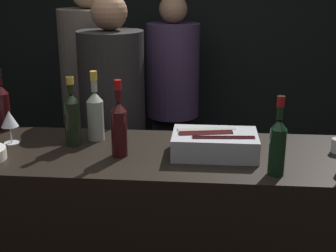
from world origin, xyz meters
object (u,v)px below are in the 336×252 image
Objects in this scene: champagne_bottle at (72,117)px; person_grey_polo at (93,98)px; wine_glass at (9,120)px; ice_bin_with_bottles at (214,143)px; person_in_hoodie at (113,123)px; rose_wine_bottle at (95,113)px; red_wine_bottle_black_foil at (2,106)px; person_blond_tee at (173,95)px; red_wine_bottle_burgundy at (278,144)px; red_wine_bottle_tall at (119,126)px.

person_grey_polo is (-0.14, 0.95, -0.15)m from champagne_bottle.
wine_glass is at bearing 155.38° from person_grey_polo.
ice_bin_with_bottles is 0.89m from person_in_hoodie.
champagne_bottle is 0.97m from person_grey_polo.
rose_wine_bottle is at bearing -53.96° from person_in_hoodie.
person_in_hoodie is (0.51, 0.38, -0.20)m from red_wine_bottle_black_foil.
rose_wine_bottle is 0.20× the size of person_in_hoodie.
person_blond_tee is at bearing 77.80° from rose_wine_bottle.
person_grey_polo is at bearing 128.83° from ice_bin_with_bottles.
champagne_bottle is 0.20× the size of person_in_hoodie.
person_grey_polo is (0.30, 0.75, -0.14)m from red_wine_bottle_black_foil.
red_wine_bottle_burgundy is (0.93, -0.28, -0.01)m from champagne_bottle.
red_wine_bottle_black_foil is at bearing 121.30° from wine_glass.
person_in_hoodie is (0.08, 0.58, -0.21)m from champagne_bottle.
rose_wine_bottle is (0.40, 0.10, 0.02)m from wine_glass.
ice_bin_with_bottles is at bearing -155.46° from person_grey_polo.
ice_bin_with_bottles is 1.15m from red_wine_bottle_black_foil.
ice_bin_with_bottles is 0.44m from red_wine_bottle_tall.
rose_wine_bottle reaches higher than champagne_bottle.
person_in_hoodie is at bearing -57.44° from person_blond_tee.
rose_wine_bottle is at bearing 127.10° from red_wine_bottle_tall.
rose_wine_bottle is (0.09, 0.09, -0.00)m from champagne_bottle.
person_in_hoodie is at bearing 56.37° from wine_glass.
ice_bin_with_bottles is 1.53m from person_blond_tee.
person_grey_polo is (-0.23, 0.85, -0.15)m from rose_wine_bottle.
red_wine_bottle_tall is 1.05× the size of red_wine_bottle_burgundy.
red_wine_bottle_burgundy is (1.25, -0.27, 0.01)m from wine_glass.
red_wine_bottle_tall reaches higher than red_wine_bottle_burgundy.
ice_bin_with_bottles is 1.10× the size of red_wine_bottle_tall.
champagne_bottle is (0.43, -0.20, 0.01)m from red_wine_bottle_black_foil.
person_grey_polo is (-0.21, 0.37, 0.06)m from person_in_hoodie.
person_in_hoodie is at bearing 82.53° from champagne_bottle.
ice_bin_with_bottles is 1.15× the size of champagne_bottle.
ice_bin_with_bottles is 1.18× the size of red_wine_bottle_black_foil.
rose_wine_bottle reaches higher than wine_glass.
person_blond_tee is at bearing 101.48° from ice_bin_with_bottles.
red_wine_bottle_tall is at bearing -42.38° from person_blond_tee.
person_in_hoodie reaches higher than person_blond_tee.
red_wine_bottle_black_foil is 1.48m from person_blond_tee.
champagne_bottle is 0.13m from rose_wine_bottle.
red_wine_bottle_burgundy is (0.68, -0.16, -0.01)m from red_wine_bottle_tall.
red_wine_bottle_tall is 0.21× the size of person_in_hoodie.
rose_wine_bottle is 0.53m from person_in_hoodie.
red_wine_bottle_black_foil is 0.98× the size of red_wine_bottle_burgundy.
person_blond_tee is at bearing 85.31° from red_wine_bottle_tall.
red_wine_bottle_tall is 1.15m from person_grey_polo.
person_blond_tee is at bearing 108.22° from red_wine_bottle_burgundy.
red_wine_bottle_burgundy reaches higher than red_wine_bottle_black_foil.
person_grey_polo is at bearing 154.65° from person_in_hoodie.
person_blond_tee reaches higher than wine_glass.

